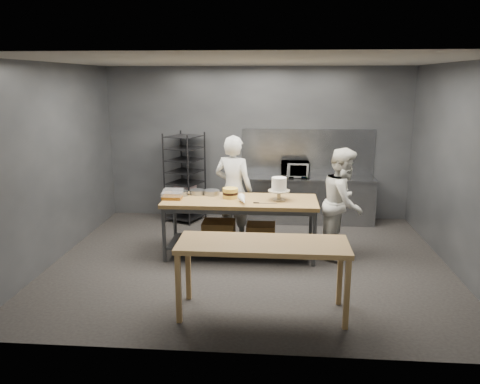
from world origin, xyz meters
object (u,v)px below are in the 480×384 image
Objects in this scene: microwave at (295,169)px; chef_right at (343,203)px; work_table at (239,221)px; near_counter at (263,249)px; speed_rack at (185,178)px; frosted_cake_stand at (279,186)px; layer_cake at (230,193)px; chef_behind at (233,190)px.

chef_right is at bearing -68.67° from microwave.
work_table is 1.96m from near_counter.
speed_rack is at bearing 113.92° from near_counter.
chef_right is at bearing 6.88° from frosted_cake_stand.
chef_right is 1.78m from layer_cake.
microwave is at bearing -111.87° from chef_behind.
microwave is 2.22× the size of layer_cake.
speed_rack is at bearing 121.58° from layer_cake.
chef_right reaches higher than near_counter.
chef_behind is at bearing 102.89° from near_counter.
chef_right is 1.05m from frosted_cake_stand.
microwave reaches higher than near_counter.
chef_right is 7.08× the size of layer_cake.
near_counter is 8.19× the size of layer_cake.
microwave is at bearing 82.49° from near_counter.
microwave is (1.08, 1.26, 0.12)m from chef_behind.
layer_cake is at bearing 110.70° from chef_right.
chef_behind reaches higher than microwave.
chef_behind is 0.56m from layer_cake.
speed_rack is at bearing 78.34° from chef_right.
work_table is 9.82× the size of layer_cake.
layer_cake is (-0.58, 1.97, 0.19)m from near_counter.
microwave is (0.94, 1.90, 0.48)m from work_table.
work_table is 2.21m from speed_rack.
chef_behind is at bearing 140.49° from frosted_cake_stand.
frosted_cake_stand is (-1.01, -0.12, 0.28)m from chef_right.
near_counter is at bearing -97.51° from microwave.
microwave is 1.93m from frosted_cake_stand.
chef_right reaches higher than work_table.
frosted_cake_stand is at bearing -44.70° from speed_rack.
near_counter is at bearing 168.59° from chef_right.
speed_rack is at bearing 123.62° from work_table.
speed_rack reaches higher than near_counter.
work_table is 6.68× the size of frosted_cake_stand.
work_table is 1.30× the size of chef_behind.
microwave is (-0.69, 1.78, 0.18)m from chef_right.
chef_right is (1.77, -0.51, -0.06)m from chef_behind.
chef_behind is 1.02m from frosted_cake_stand.
chef_behind is at bearing 102.63° from work_table.
frosted_cake_stand is at bearing 0.48° from work_table.
speed_rack is 2.60m from frosted_cake_stand.
chef_behind is at bearing -47.94° from speed_rack.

